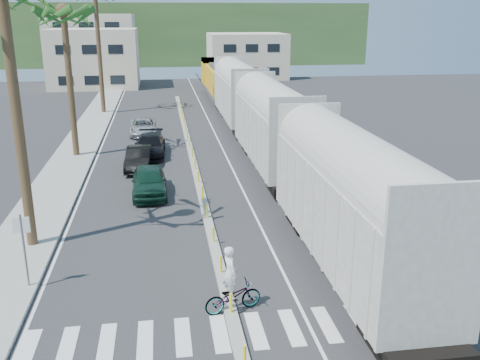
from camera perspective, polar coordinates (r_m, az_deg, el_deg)
The scene contains 16 objects.
ground at distance 19.85m, azimuth -1.35°, elevation -12.78°, with size 140.00×140.00×0.00m, color #28282B.
sidewalk at distance 43.66m, azimuth -16.75°, elevation 3.49°, with size 3.00×90.00×0.15m, color gray.
rails at distance 46.67m, azimuth 0.43°, elevation 5.03°, with size 1.56×100.00×0.06m.
median at distance 38.35m, azimuth -5.10°, elevation 2.33°, with size 0.45×60.00×0.85m.
crosswalk at distance 18.15m, azimuth -0.53°, elevation -15.90°, with size 14.00×2.20×0.01m, color silver.
lane_markings at distance 43.21m, azimuth -8.38°, elevation 3.81°, with size 9.42×90.00×0.01m.
freight_train at distance 40.37m, azimuth 1.75°, elevation 7.24°, with size 3.00×60.94×5.85m.
palm_trees at distance 40.21m, azimuth -17.98°, elevation 17.73°, with size 3.50×37.20×13.75m.
street_sign at distance 21.30m, azimuth -22.12°, elevation -6.04°, with size 0.60×0.08×3.00m.
buildings at distance 88.98m, azimuth -11.59°, elevation 13.36°, with size 38.00×27.00×10.00m.
hillside at distance 117.13m, azimuth -7.75°, elevation 15.21°, with size 80.00×20.00×12.00m, color #385628.
car_lead at distance 30.93m, azimuth -9.67°, elevation -0.13°, with size 2.04×4.83×1.63m, color #103223.
car_second at distance 36.28m, azimuth -10.74°, elevation 2.29°, with size 1.83×4.59×1.49m, color black.
car_third at distance 39.64m, azimuth -9.58°, elevation 3.66°, with size 2.31×5.33×1.53m, color black.
car_rear at distance 46.78m, azimuth -10.29°, elevation 5.59°, with size 2.31×4.90×1.35m, color #B6B8BB.
cyclist at distance 18.90m, azimuth -0.84°, elevation -11.74°, with size 1.79×2.45×2.45m.
Camera 1 is at (-2.09, -17.05, 9.94)m, focal length 40.00 mm.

